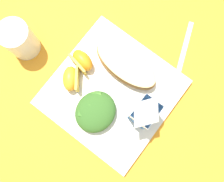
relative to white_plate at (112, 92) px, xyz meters
name	(u,v)px	position (x,y,z in m)	size (l,w,h in m)	color
ground	(112,93)	(0.00, 0.00, -0.01)	(3.00, 3.00, 0.00)	orange
white_plate	(112,92)	(0.00, 0.00, 0.00)	(0.28, 0.28, 0.02)	white
cheesy_pizza_bread	(126,64)	(-0.07, -0.01, 0.03)	(0.08, 0.17, 0.04)	#A87038
green_salad_pile	(96,112)	(0.06, 0.00, 0.03)	(0.10, 0.09, 0.04)	#336023
milk_carton	(144,113)	(0.00, 0.09, 0.07)	(0.06, 0.04, 0.11)	#23569E
orange_wedge_front	(82,61)	(-0.01, -0.10, 0.03)	(0.05, 0.07, 0.04)	orange
orange_wedge_middle	(71,79)	(0.04, -0.09, 0.03)	(0.07, 0.06, 0.04)	orange
metal_fork	(181,61)	(-0.17, 0.09, -0.01)	(0.18, 0.08, 0.01)	silver
drinking_clear_cup	(20,40)	(0.04, -0.25, 0.04)	(0.07, 0.07, 0.09)	silver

